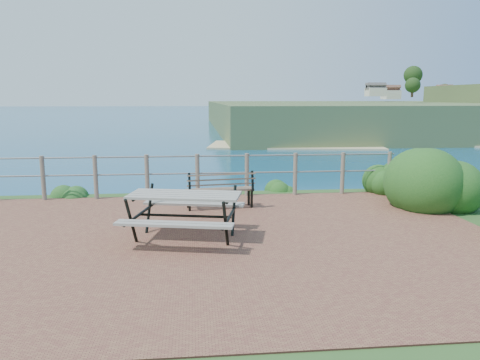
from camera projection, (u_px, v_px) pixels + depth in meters
name	position (u px, v px, depth m)	size (l,w,h in m)	color
ground	(200.00, 241.00, 7.61)	(10.00, 7.00, 0.12)	brown
ocean	(193.00, 103.00, 203.59)	(1200.00, 1200.00, 0.00)	#135674
safety_railing	(197.00, 173.00, 10.80)	(9.40, 0.10, 1.00)	#6B5B4C
picnic_table	(185.00, 211.00, 7.57)	(1.89, 1.51, 0.75)	gray
park_bench	(220.00, 184.00, 9.71)	(1.44, 0.52, 0.79)	brown
shrub_right_front	(439.00, 210.00, 9.67)	(1.52, 1.52, 2.16)	#164818
shrub_right_edge	(393.00, 194.00, 11.24)	(1.04, 1.04, 1.48)	#164818
shrub_lip_west	(70.00, 196.00, 11.11)	(0.65, 0.65, 0.35)	#235620
shrub_lip_east	(279.00, 190.00, 11.74)	(0.69, 0.69, 0.41)	#164818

